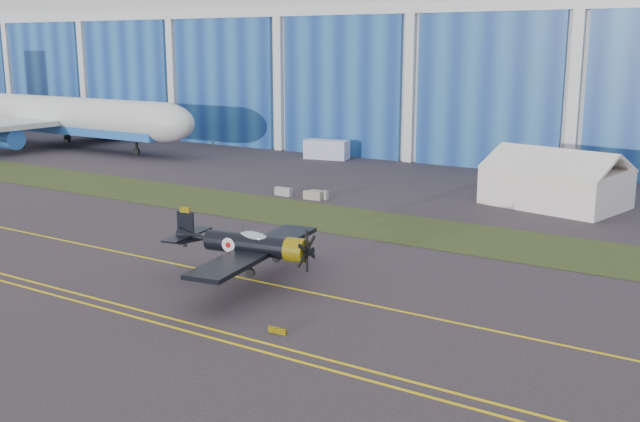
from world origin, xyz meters
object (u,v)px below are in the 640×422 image
Objects in this scene: jetliner at (52,75)px; shipping_container at (327,149)px; tug at (516,169)px; warbird at (248,244)px; tent at (556,177)px.

jetliner is 10.42× the size of shipping_container.
tug is at bearing -8.81° from shipping_container.
jetliner is at bearing 141.57° from warbird.
shipping_container is at bearing 107.91° from warbird.
tug is (1.28, 52.10, -2.03)m from warbird.
tent is at bearing -32.52° from shipping_container.
tent is 39.14m from shipping_container.
jetliner is (-69.63, 39.24, 8.51)m from warbird.
warbird reaches higher than tug.
jetliner reaches higher than tent.
warbird is 2.51× the size of shipping_container.
tent is at bearing 65.21° from warbird.
tent is 2.30× the size of shipping_container.
tug is (27.27, 0.96, -0.58)m from shipping_container.
warbird reaches higher than shipping_container.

